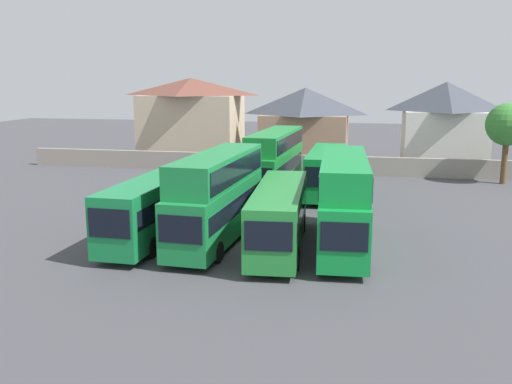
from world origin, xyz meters
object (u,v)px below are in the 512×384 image
(house_terrace_left, at_px, (192,118))
(house_terrace_right, at_px, (444,124))
(bus_4, at_px, (343,197))
(bus_2, at_px, (217,193))
(bus_6, at_px, (275,158))
(bus_3, at_px, (279,214))
(bus_1, at_px, (158,203))
(tree_left_of_lot, at_px, (508,125))
(bus_7, at_px, (326,170))
(bus_5, at_px, (242,167))
(house_terrace_centre, at_px, (305,124))

(house_terrace_left, xyz_separation_m, house_terrace_right, (27.69, -1.07, -0.17))
(bus_4, xyz_separation_m, house_terrace_left, (-18.74, 32.04, 1.85))
(bus_2, xyz_separation_m, bus_6, (0.88, 14.53, -0.04))
(bus_3, distance_m, house_terrace_left, 36.42)
(bus_1, height_order, tree_left_of_lot, tree_left_of_lot)
(bus_7, xyz_separation_m, house_terrace_left, (-16.82, 18.13, 2.62))
(bus_5, bearing_deg, bus_1, -2.74)
(house_terrace_centre, bearing_deg, tree_left_of_lot, -27.52)
(bus_3, bearing_deg, bus_1, -99.78)
(bus_2, xyz_separation_m, house_terrace_centre, (1.37, 31.79, 1.31))
(bus_5, height_order, house_terrace_right, house_terrace_right)
(tree_left_of_lot, bearing_deg, bus_2, -132.11)
(bus_1, xyz_separation_m, house_terrace_right, (19.56, 31.09, 2.45))
(bus_6, distance_m, house_terrace_right, 22.60)
(bus_3, bearing_deg, house_terrace_left, -158.86)
(house_terrace_right, bearing_deg, bus_7, -122.49)
(bus_5, relative_size, house_terrace_left, 0.95)
(bus_6, height_order, tree_left_of_lot, tree_left_of_lot)
(house_terrace_right, bearing_deg, bus_5, -136.25)
(bus_2, height_order, house_terrace_left, house_terrace_left)
(bus_2, relative_size, bus_4, 0.98)
(bus_4, height_order, house_terrace_left, house_terrace_left)
(bus_1, relative_size, bus_7, 1.13)
(bus_1, relative_size, bus_2, 1.07)
(bus_5, xyz_separation_m, house_terrace_right, (17.75, 16.99, 2.48))
(bus_2, bearing_deg, bus_3, 84.60)
(house_terrace_left, bearing_deg, house_terrace_right, -2.20)
(bus_1, height_order, house_terrace_left, house_terrace_left)
(bus_4, height_order, house_terrace_right, house_terrace_right)
(bus_3, distance_m, bus_7, 14.85)
(bus_6, xyz_separation_m, house_terrace_left, (-12.64, 17.84, 1.86))
(bus_5, xyz_separation_m, tree_left_of_lot, (21.79, 7.77, 3.15))
(bus_6, bearing_deg, bus_3, 13.21)
(bus_3, distance_m, bus_5, 15.81)
(house_terrace_centre, distance_m, tree_left_of_lot, 21.00)
(bus_2, distance_m, house_terrace_left, 34.50)
(bus_7, bearing_deg, house_terrace_centre, -168.17)
(bus_3, height_order, house_terrace_centre, house_terrace_centre)
(bus_3, relative_size, bus_6, 0.95)
(house_terrace_right, bearing_deg, bus_3, -111.17)
(bus_2, bearing_deg, bus_1, -90.52)
(bus_1, relative_size, bus_4, 1.05)
(bus_6, bearing_deg, house_terrace_centre, -178.68)
(bus_6, bearing_deg, house_terrace_left, -141.72)
(tree_left_of_lot, bearing_deg, bus_3, -125.89)
(bus_1, bearing_deg, bus_7, 149.89)
(bus_1, xyz_separation_m, bus_6, (4.51, 14.31, 0.77))
(bus_6, xyz_separation_m, tree_left_of_lot, (19.10, 7.57, 2.36))
(bus_3, height_order, tree_left_of_lot, tree_left_of_lot)
(bus_6, relative_size, bus_7, 1.12)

